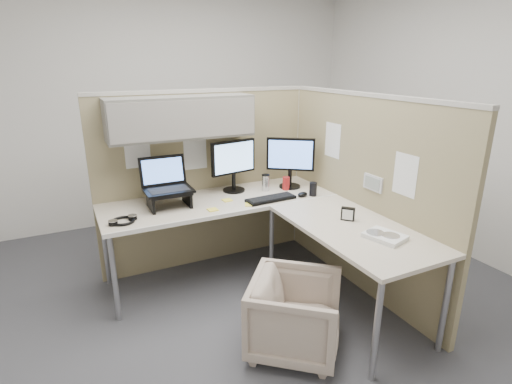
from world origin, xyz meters
name	(u,v)px	position (x,y,z in m)	size (l,w,h in m)	color
ground	(259,301)	(0.00, 0.00, 0.00)	(4.50, 4.50, 0.00)	#3F3F45
partition_back	(195,152)	(-0.22, 0.83, 1.10)	(2.00, 0.36, 1.63)	#988A63
partition_right	(359,193)	(0.90, -0.07, 0.82)	(0.07, 2.03, 1.63)	#988A63
desk	(266,215)	(0.12, 0.13, 0.69)	(2.00, 1.98, 0.73)	beige
office_chair	(295,311)	(-0.03, -0.60, 0.29)	(0.57, 0.53, 0.58)	#B7A491
monitor_left	(233,162)	(0.09, 0.69, 1.00)	(0.44, 0.20, 0.47)	black
monitor_right	(290,159)	(0.61, 0.57, 1.00)	(0.38, 0.28, 0.47)	black
laptop_station	(167,188)	(-0.54, 0.57, 0.88)	(0.38, 0.32, 0.39)	black
keyboard	(271,199)	(0.28, 0.32, 0.74)	(0.43, 0.14, 0.02)	black
mouse	(303,194)	(0.57, 0.29, 0.75)	(0.11, 0.07, 0.04)	black
travel_mug	(266,183)	(0.36, 0.58, 0.81)	(0.07, 0.07, 0.15)	silver
soda_can_green	(313,189)	(0.67, 0.27, 0.79)	(0.07, 0.07, 0.12)	black
soda_can_silver	(286,183)	(0.54, 0.52, 0.79)	(0.07, 0.07, 0.12)	#B21E1E
sticky_note_b	(250,205)	(0.06, 0.29, 0.73)	(0.08, 0.08, 0.01)	#FFE943
sticky_note_a	(213,210)	(-0.25, 0.31, 0.73)	(0.08, 0.08, 0.01)	#FFE943
sticky_note_d	(227,200)	(-0.06, 0.48, 0.73)	(0.08, 0.08, 0.01)	#FFE943
headphones	(123,221)	(-0.93, 0.37, 0.74)	(0.22, 0.22, 0.03)	black
paper_stack	(385,236)	(0.59, -0.70, 0.75)	(0.26, 0.30, 0.03)	white
desk_clock	(348,214)	(0.58, -0.33, 0.78)	(0.10, 0.10, 0.10)	black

